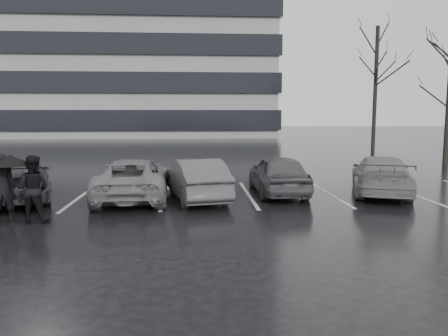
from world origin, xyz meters
name	(u,v)px	position (x,y,z in m)	size (l,w,h in m)	color
ground	(238,211)	(0.00, 0.00, 0.00)	(160.00, 160.00, 0.00)	black
office_building	(33,23)	(-22.00, 48.00, 14.34)	(61.00, 26.00, 29.00)	gray
car_main	(278,174)	(1.62, 2.51, 0.68)	(1.60, 3.98, 1.36)	black
car_west_a	(197,179)	(-1.15, 1.75, 0.66)	(1.39, 3.99, 1.31)	#2C2C2E
car_west_b	(132,179)	(-3.21, 1.94, 0.65)	(2.16, 4.69, 1.30)	#505153
car_west_c	(18,179)	(-6.80, 2.03, 0.67)	(1.88, 4.62, 1.34)	black
car_east	(381,175)	(5.13, 2.28, 0.65)	(1.83, 4.51, 1.31)	#505153
pedestrian_left	(2,187)	(-6.09, -0.79, 0.88)	(0.64, 0.42, 1.75)	black
pedestrian_right	(33,189)	(-5.30, -0.89, 0.85)	(0.83, 0.65, 1.70)	black
umbrella	(10,160)	(-5.82, -0.87, 1.58)	(1.02, 1.02, 1.73)	black
stall_stripes	(207,195)	(-0.80, 2.50, 0.00)	(19.72, 5.00, 0.00)	#AEADB0
tree_north	(375,91)	(11.00, 17.00, 4.25)	(0.26, 0.26, 8.50)	black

